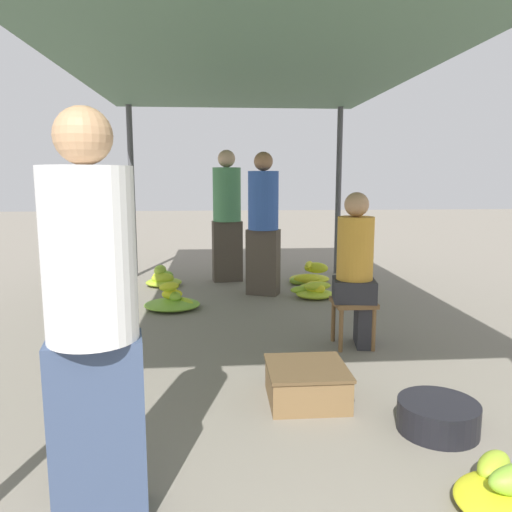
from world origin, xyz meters
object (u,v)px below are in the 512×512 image
object	(u,v)px
basin_black	(438,416)
crate_near	(307,383)
stool	(353,309)
banana_pile_right_2	(309,275)
shopper_walking_mid	(227,214)
banana_pile_left_1	(173,302)
banana_pile_right_1	(313,291)
shopper_walking_far	(263,222)
vendor_seated	(357,268)
banana_pile_left_0	(163,278)
vendor_foreground	(93,316)

from	to	relation	value
basin_black	crate_near	size ratio (longest dim) A/B	0.90
basin_black	stool	bearing A→B (deg)	93.82
banana_pile_right_2	shopper_walking_mid	distance (m)	1.39
banana_pile_left_1	banana_pile_right_1	size ratio (longest dim) A/B	1.18
banana_pile_right_1	banana_pile_right_2	distance (m)	0.83
shopper_walking_far	stool	bearing A→B (deg)	-73.26
vendor_seated	basin_black	size ratio (longest dim) A/B	2.88
banana_pile_right_1	shopper_walking_far	size ratio (longest dim) A/B	0.30
banana_pile_right_2	shopper_walking_far	xyz separation A→B (m)	(-0.68, -0.60, 0.79)
vendor_seated	banana_pile_right_1	bearing A→B (deg)	91.05
stool	banana_pile_left_0	size ratio (longest dim) A/B	0.84
banana_pile_right_1	vendor_foreground	bearing A→B (deg)	-113.38
stool	shopper_walking_far	size ratio (longest dim) A/B	0.23
stool	banana_pile_left_0	xyz separation A→B (m)	(-1.85, 2.48, -0.21)
vendor_seated	banana_pile_left_0	bearing A→B (deg)	127.01
shopper_walking_mid	vendor_seated	bearing A→B (deg)	-69.78
crate_near	shopper_walking_mid	bearing A→B (deg)	96.42
banana_pile_left_0	banana_pile_left_1	world-z (taller)	banana_pile_left_1
basin_black	shopper_walking_mid	world-z (taller)	shopper_walking_mid
vendor_seated	banana_pile_left_1	bearing A→B (deg)	141.06
banana_pile_left_1	shopper_walking_mid	world-z (taller)	shopper_walking_mid
banana_pile_right_2	banana_pile_left_0	bearing A→B (deg)	-178.32
shopper_walking_mid	shopper_walking_far	distance (m)	0.93
basin_black	shopper_walking_far	world-z (taller)	shopper_walking_far
stool	basin_black	xyz separation A→B (m)	(0.10, -1.44, -0.24)
basin_black	crate_near	world-z (taller)	crate_near
banana_pile_left_0	banana_pile_right_2	distance (m)	1.95
banana_pile_left_0	banana_pile_right_1	size ratio (longest dim) A/B	0.93
stool	banana_pile_right_1	distance (m)	1.73
vendor_foreground	banana_pile_right_2	size ratio (longest dim) A/B	2.92
vendor_foreground	shopper_walking_far	bearing A→B (deg)	75.21
banana_pile_right_1	banana_pile_right_2	xyz separation A→B (m)	(0.11, 0.83, 0.02)
shopper_walking_mid	vendor_foreground	bearing A→B (deg)	-97.49
vendor_foreground	crate_near	distance (m)	1.65
basin_black	shopper_walking_far	bearing A→B (deg)	101.36
stool	crate_near	world-z (taller)	stool
vendor_seated	banana_pile_left_0	xyz separation A→B (m)	(-1.87, 2.48, -0.57)
banana_pile_left_0	banana_pile_right_2	xyz separation A→B (m)	(1.94, 0.06, -0.01)
vendor_foreground	stool	xyz separation A→B (m)	(1.63, 2.03, -0.55)
vendor_foreground	shopper_walking_far	xyz separation A→B (m)	(1.05, 3.97, 0.01)
stool	banana_pile_left_1	distance (m)	2.11
vendor_foreground	basin_black	xyz separation A→B (m)	(1.73, 0.59, -0.79)
vendor_foreground	banana_pile_left_0	bearing A→B (deg)	92.81
banana_pile_right_2	shopper_walking_mid	bearing A→B (deg)	168.25
basin_black	banana_pile_left_1	size ratio (longest dim) A/B	0.75
banana_pile_left_0	shopper_walking_mid	size ratio (longest dim) A/B	0.27
banana_pile_right_2	shopper_walking_far	size ratio (longest dim) A/B	0.34
shopper_walking_mid	banana_pile_left_1	bearing A→B (deg)	-113.46
vendor_seated	banana_pile_left_0	distance (m)	3.16
stool	banana_pile_right_2	distance (m)	2.55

